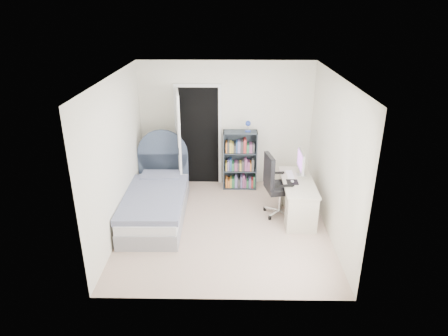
{
  "coord_description": "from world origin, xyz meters",
  "views": [
    {
      "loc": [
        0.09,
        -5.85,
        3.51
      ],
      "look_at": [
        -0.01,
        0.06,
        1.04
      ],
      "focal_mm": 32.0,
      "sensor_mm": 36.0,
      "label": 1
    }
  ],
  "objects_px": {
    "nightstand": "(168,168)",
    "bed": "(157,201)",
    "desk": "(297,196)",
    "floor_lamp": "(179,164)",
    "office_chair": "(276,183)",
    "bookcase": "(240,162)"
  },
  "relations": [
    {
      "from": "bed",
      "to": "desk",
      "type": "distance_m",
      "value": 2.46
    },
    {
      "from": "bed",
      "to": "desk",
      "type": "xyz_separation_m",
      "value": [
        2.46,
        0.09,
        0.07
      ]
    },
    {
      "from": "nightstand",
      "to": "floor_lamp",
      "type": "height_order",
      "value": "floor_lamp"
    },
    {
      "from": "floor_lamp",
      "to": "desk",
      "type": "distance_m",
      "value": 2.37
    },
    {
      "from": "desk",
      "to": "bed",
      "type": "bearing_deg",
      "value": -177.86
    },
    {
      "from": "desk",
      "to": "floor_lamp",
      "type": "bearing_deg",
      "value": 157.39
    },
    {
      "from": "desk",
      "to": "office_chair",
      "type": "xyz_separation_m",
      "value": [
        -0.38,
        -0.01,
        0.26
      ]
    },
    {
      "from": "bed",
      "to": "office_chair",
      "type": "distance_m",
      "value": 2.11
    },
    {
      "from": "nightstand",
      "to": "office_chair",
      "type": "bearing_deg",
      "value": -29.84
    },
    {
      "from": "floor_lamp",
      "to": "bookcase",
      "type": "distance_m",
      "value": 1.22
    },
    {
      "from": "nightstand",
      "to": "desk",
      "type": "bearing_deg",
      "value": -25.66
    },
    {
      "from": "nightstand",
      "to": "floor_lamp",
      "type": "relative_size",
      "value": 0.42
    },
    {
      "from": "nightstand",
      "to": "bookcase",
      "type": "height_order",
      "value": "bookcase"
    },
    {
      "from": "bed",
      "to": "nightstand",
      "type": "relative_size",
      "value": 3.54
    },
    {
      "from": "nightstand",
      "to": "office_chair",
      "type": "distance_m",
      "value": 2.37
    },
    {
      "from": "nightstand",
      "to": "bed",
      "type": "bearing_deg",
      "value": -91.36
    },
    {
      "from": "bed",
      "to": "floor_lamp",
      "type": "relative_size",
      "value": 1.48
    },
    {
      "from": "bookcase",
      "to": "nightstand",
      "type": "bearing_deg",
      "value": 177.75
    },
    {
      "from": "bed",
      "to": "floor_lamp",
      "type": "distance_m",
      "value": 1.08
    },
    {
      "from": "floor_lamp",
      "to": "office_chair",
      "type": "distance_m",
      "value": 2.02
    },
    {
      "from": "bed",
      "to": "bookcase",
      "type": "xyz_separation_m",
      "value": [
        1.48,
        1.2,
        0.25
      ]
    },
    {
      "from": "bookcase",
      "to": "desk",
      "type": "distance_m",
      "value": 1.49
    }
  ]
}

